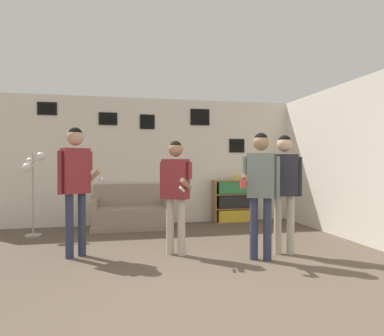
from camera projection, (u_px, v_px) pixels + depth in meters
The scene contains 11 objects.
ground_plane at pixel (228, 310), 3.05m from camera, with size 20.00×20.00×0.00m, color brown.
wall_back at pixel (164, 161), 7.44m from camera, with size 8.14×0.08×2.70m.
wall_right at pixel (350, 161), 5.83m from camera, with size 0.06×6.88×2.70m.
couch at pixel (131, 214), 6.90m from camera, with size 1.55×0.80×0.86m.
bookshelf at pixel (234, 201), 7.56m from camera, with size 0.92×0.30×0.93m.
floor_lamp at pixel (33, 176), 6.10m from camera, with size 0.36×0.40×1.51m.
person_player_foreground_left at pixel (76, 176), 4.75m from camera, with size 0.61×0.39×1.81m.
person_player_foreground_center at pixel (176, 185), 4.87m from camera, with size 0.43×0.59×1.63m.
person_watcher_holding_cup at pixel (261, 182), 4.61m from camera, with size 0.58×0.37×1.72m.
person_spectator_near_bookshelf at pixel (284, 181), 4.91m from camera, with size 0.48×0.30×1.71m.
drinking_cup at pixel (236, 178), 7.56m from camera, with size 0.09×0.09×0.12m.
Camera 1 is at (-0.95, -2.90, 1.32)m, focal length 32.00 mm.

